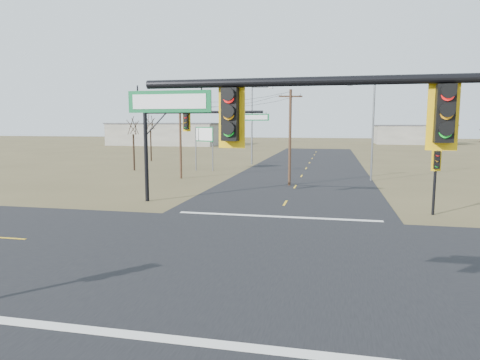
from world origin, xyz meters
name	(u,v)px	position (x,y,z in m)	size (l,w,h in m)	color
ground	(254,255)	(0.00, 0.00, 0.00)	(320.00, 320.00, 0.00)	brown
road_ew	(254,254)	(0.00, 0.00, 0.01)	(160.00, 14.00, 0.02)	black
road_ns	(254,254)	(0.00, 0.00, 0.01)	(14.00, 160.00, 0.02)	black
stop_bar_near	(201,342)	(0.00, -7.50, 0.03)	(12.00, 0.40, 0.01)	silver
stop_bar_far	(277,216)	(0.00, 7.50, 0.03)	(12.00, 0.40, 0.01)	silver
mast_arm_near	(455,148)	(5.26, -8.64, 4.99)	(10.34, 0.43, 6.84)	black
mast_arm_far	(187,131)	(-6.67, 10.84, 4.95)	(8.84, 0.41, 6.84)	black
pedestal_signal_ne	(436,166)	(9.13, 9.96, 2.99)	(0.57, 0.49, 4.04)	black
utility_pole_near	(290,136)	(-0.58, 20.73, 4.42)	(2.03, 0.62, 8.44)	#4E3021
utility_pole_far	(180,137)	(-11.80, 23.58, 4.16)	(1.91, 0.55, 7.89)	#4E3021
highway_sign	(204,139)	(-11.60, 31.02, 3.70)	(2.54, 1.19, 5.14)	slate
streetlight_a	(371,126)	(6.61, 25.55, 5.30)	(2.64, 0.38, 9.44)	slate
streetlight_c	(254,121)	(-7.41, 40.20, 5.92)	(2.95, 0.39, 10.53)	slate
bare_tree_a	(133,125)	(-19.86, 29.64, 5.31)	(3.11, 3.11, 6.71)	black
bare_tree_b	(150,122)	(-23.14, 41.95, 5.81)	(3.49, 3.49, 7.26)	black
warehouse_left	(166,135)	(-40.00, 90.00, 2.75)	(28.00, 14.00, 5.50)	#A8A495
warehouse_mid	(413,135)	(25.00, 110.00, 2.50)	(20.00, 12.00, 5.00)	#A8A495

